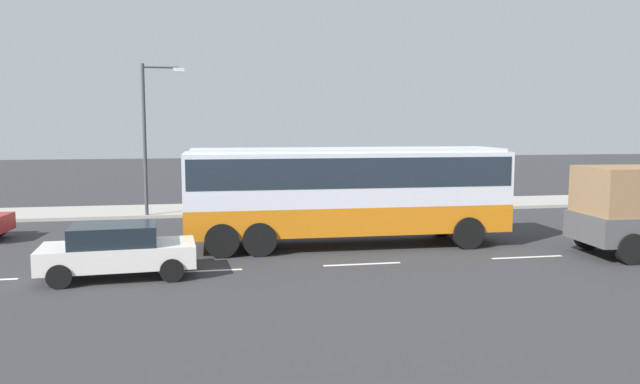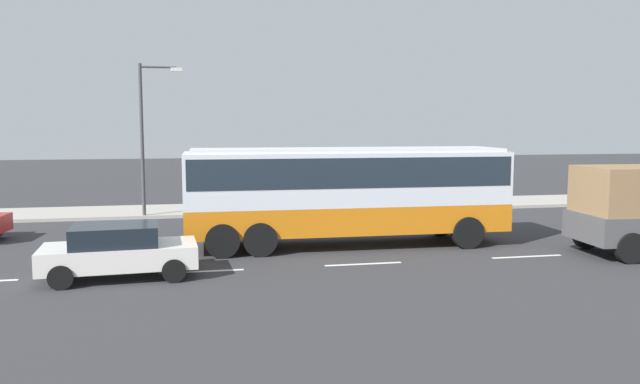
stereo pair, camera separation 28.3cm
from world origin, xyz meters
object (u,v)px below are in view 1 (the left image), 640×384
coach_bus (347,186)px  car_white_minivan (117,249)px  street_lamp (149,128)px  pedestrian_near_curb (463,184)px

coach_bus → car_white_minivan: (-7.27, -3.24, -1.33)m
coach_bus → street_lamp: 10.94m
coach_bus → street_lamp: (-7.29, 7.92, 1.95)m
coach_bus → street_lamp: bearing=133.4°
coach_bus → car_white_minivan: coach_bus is taller
pedestrian_near_curb → street_lamp: street_lamp is taller
car_white_minivan → pedestrian_near_curb: size_ratio=2.42×
car_white_minivan → street_lamp: size_ratio=0.63×
street_lamp → car_white_minivan: bearing=-89.9°
pedestrian_near_curb → street_lamp: (-15.66, -1.41, 2.91)m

